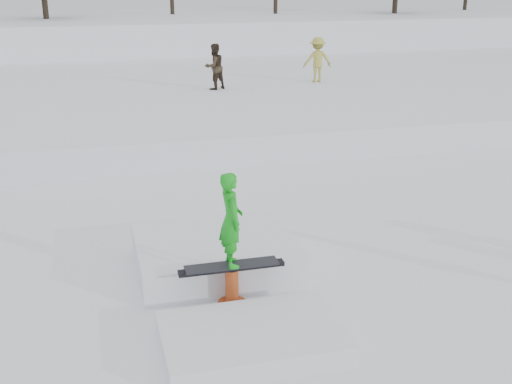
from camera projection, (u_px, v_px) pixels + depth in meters
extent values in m
plane|color=white|center=(258.00, 304.00, 9.76)|extent=(120.00, 120.00, 0.00)
cube|color=white|center=(123.00, 37.00, 36.78)|extent=(60.00, 14.00, 2.40)
cube|color=white|center=(148.00, 94.00, 24.25)|extent=(50.00, 18.00, 0.80)
imported|color=#2E2318|center=(214.00, 67.00, 22.66)|extent=(0.97, 0.89, 1.61)
imported|color=#AFA740|center=(317.00, 60.00, 24.22)|extent=(1.14, 0.75, 1.66)
cube|color=white|center=(215.00, 255.00, 10.83)|extent=(2.60, 2.20, 0.54)
cube|color=white|center=(252.00, 338.00, 8.58)|extent=(2.40, 1.60, 0.30)
cylinder|color=#C05526|center=(232.00, 304.00, 9.72)|extent=(0.44, 0.44, 0.06)
cylinder|color=#C05526|center=(232.00, 288.00, 9.63)|extent=(0.20, 0.20, 0.60)
cube|color=black|center=(232.00, 268.00, 9.52)|extent=(1.60, 0.16, 0.06)
cube|color=black|center=(232.00, 265.00, 9.51)|extent=(1.40, 0.28, 0.03)
imported|color=#12A719|center=(231.00, 220.00, 9.27)|extent=(0.34, 0.52, 1.42)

